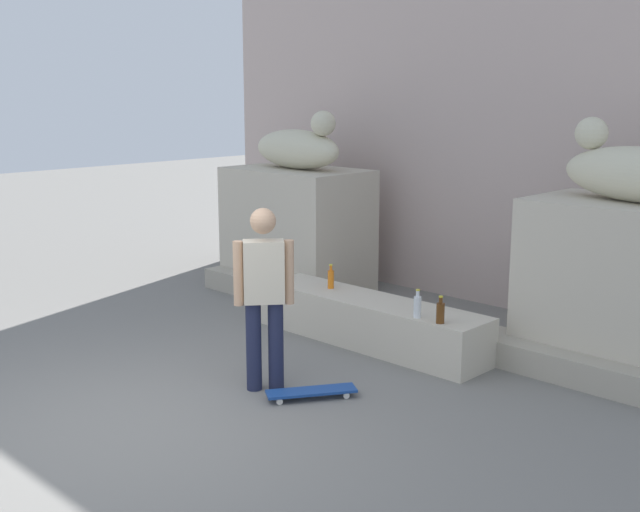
{
  "coord_description": "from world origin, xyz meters",
  "views": [
    {
      "loc": [
        5.28,
        -3.22,
        2.68
      ],
      "look_at": [
        0.07,
        2.14,
        1.1
      ],
      "focal_mm": 44.28,
      "sensor_mm": 36.0,
      "label": 1
    }
  ],
  "objects_px": {
    "bottle_clear": "(417,306)",
    "bottle_orange": "(331,279)",
    "statue_reclining_right": "(634,172)",
    "bottle_brown": "(440,312)",
    "statue_reclining_left": "(298,148)",
    "skateboard": "(311,392)",
    "skater": "(264,291)"
  },
  "relations": [
    {
      "from": "skateboard",
      "to": "bottle_brown",
      "type": "distance_m",
      "value": 1.48
    },
    {
      "from": "bottle_brown",
      "to": "bottle_clear",
      "type": "distance_m",
      "value": 0.27
    },
    {
      "from": "bottle_brown",
      "to": "skater",
      "type": "bearing_deg",
      "value": -121.84
    },
    {
      "from": "statue_reclining_right",
      "to": "bottle_clear",
      "type": "distance_m",
      "value": 2.39
    },
    {
      "from": "statue_reclining_left",
      "to": "bottle_brown",
      "type": "relative_size",
      "value": 6.17
    },
    {
      "from": "skateboard",
      "to": "bottle_orange",
      "type": "relative_size",
      "value": 2.85
    },
    {
      "from": "bottle_brown",
      "to": "bottle_orange",
      "type": "height_order",
      "value": "bottle_orange"
    },
    {
      "from": "statue_reclining_left",
      "to": "skateboard",
      "type": "height_order",
      "value": "statue_reclining_left"
    },
    {
      "from": "statue_reclining_right",
      "to": "bottle_brown",
      "type": "relative_size",
      "value": 6.29
    },
    {
      "from": "skateboard",
      "to": "bottle_orange",
      "type": "distance_m",
      "value": 2.07
    },
    {
      "from": "bottle_clear",
      "to": "bottle_brown",
      "type": "bearing_deg",
      "value": 0.53
    },
    {
      "from": "statue_reclining_left",
      "to": "bottle_clear",
      "type": "height_order",
      "value": "statue_reclining_left"
    },
    {
      "from": "skater",
      "to": "bottle_brown",
      "type": "distance_m",
      "value": 1.72
    },
    {
      "from": "statue_reclining_left",
      "to": "skater",
      "type": "bearing_deg",
      "value": -42.86
    },
    {
      "from": "statue_reclining_right",
      "to": "bottle_clear",
      "type": "height_order",
      "value": "statue_reclining_right"
    },
    {
      "from": "statue_reclining_right",
      "to": "skateboard",
      "type": "distance_m",
      "value": 3.64
    },
    {
      "from": "statue_reclining_left",
      "to": "skater",
      "type": "height_order",
      "value": "statue_reclining_left"
    },
    {
      "from": "bottle_clear",
      "to": "bottle_orange",
      "type": "height_order",
      "value": "bottle_clear"
    },
    {
      "from": "bottle_brown",
      "to": "bottle_clear",
      "type": "bearing_deg",
      "value": -179.47
    },
    {
      "from": "bottle_clear",
      "to": "bottle_orange",
      "type": "xyz_separation_m",
      "value": [
        -1.4,
        0.25,
        -0.0
      ]
    },
    {
      "from": "skater",
      "to": "skateboard",
      "type": "distance_m",
      "value": 0.98
    },
    {
      "from": "bottle_clear",
      "to": "statue_reclining_right",
      "type": "bearing_deg",
      "value": 43.65
    },
    {
      "from": "bottle_orange",
      "to": "statue_reclining_left",
      "type": "bearing_deg",
      "value": 146.02
    },
    {
      "from": "statue_reclining_left",
      "to": "bottle_brown",
      "type": "height_order",
      "value": "statue_reclining_left"
    },
    {
      "from": "bottle_clear",
      "to": "bottle_orange",
      "type": "distance_m",
      "value": 1.42
    },
    {
      "from": "bottle_brown",
      "to": "statue_reclining_left",
      "type": "bearing_deg",
      "value": 157.69
    },
    {
      "from": "bottle_clear",
      "to": "skateboard",
      "type": "bearing_deg",
      "value": -96.81
    },
    {
      "from": "skateboard",
      "to": "bottle_brown",
      "type": "xyz_separation_m",
      "value": [
        0.43,
        1.31,
        0.54
      ]
    },
    {
      "from": "skateboard",
      "to": "skater",
      "type": "bearing_deg",
      "value": 137.96
    },
    {
      "from": "statue_reclining_left",
      "to": "bottle_brown",
      "type": "xyz_separation_m",
      "value": [
        3.32,
        -1.36,
        -1.32
      ]
    },
    {
      "from": "statue_reclining_right",
      "to": "skater",
      "type": "bearing_deg",
      "value": 66.49
    },
    {
      "from": "skater",
      "to": "bottle_clear",
      "type": "relative_size",
      "value": 5.87
    }
  ]
}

